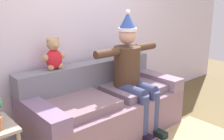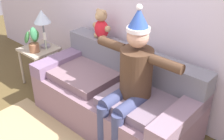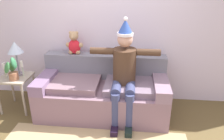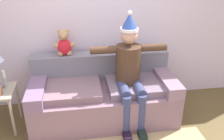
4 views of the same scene
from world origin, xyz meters
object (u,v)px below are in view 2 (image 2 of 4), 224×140
Objects in this scene: teddy_bear at (101,25)px; candle_short at (45,39)px; side_table at (40,55)px; candle_tall at (31,36)px; table_lamp at (42,18)px; couch at (116,97)px; person_seated at (130,80)px; potted_plant at (33,41)px.

candle_short is at bearing -156.83° from teddy_bear.
candle_tall is (-0.13, -0.02, 0.26)m from side_table.
table_lamp is at bearing 34.14° from candle_tall.
teddy_bear is 0.69× the size of table_lamp.
teddy_bear is 1.16m from candle_tall.
couch is 8.24× the size of candle_tall.
side_table is at bearing -157.73° from teddy_bear.
candle_tall is (-0.17, -0.11, -0.28)m from table_lamp.
couch is 1.29× the size of person_seated.
candle_tall reaches higher than side_table.
potted_plant is at bearing -179.33° from person_seated.
person_seated is at bearing -4.42° from candle_short.
person_seated reaches higher than table_lamp.
person_seated is at bearing -1.98° from candle_tall.
teddy_bear is (-0.51, 0.29, 0.70)m from couch.
couch reaches higher than side_table.
candle_tall is (-1.89, 0.07, -0.06)m from person_seated.
potted_plant is 0.20m from candle_tall.
teddy_bear reaches higher than candle_short.
side_table is 0.29m from potted_plant.
side_table is at bearing 177.22° from person_seated.
potted_plant is (-0.86, -0.48, -0.30)m from teddy_bear.
couch is 7.65× the size of candle_short.
potted_plant is at bearing -86.37° from table_lamp.
person_seated is at bearing 0.67° from potted_plant.
couch is 3.45× the size of side_table.
potted_plant is (0.05, -0.11, 0.26)m from side_table.
couch reaches higher than candle_short.
couch is 5.31× the size of potted_plant.
candle_short is (0.27, 0.06, 0.01)m from candle_tall.
table_lamp reaches higher than potted_plant.
person_seated is 4.12× the size of potted_plant.
couch is 1.53m from table_lamp.
potted_plant reaches higher than couch.
person_seated is 1.89m from candle_tall.
potted_plant is at bearing -119.98° from candle_short.
couch is 0.91m from teddy_bear.
candle_tall is at bearing -167.26° from candle_short.
potted_plant reaches higher than candle_tall.
couch reaches higher than candle_tall.
candle_short is at bearing 175.58° from person_seated.
candle_short is (0.08, 0.15, 0.01)m from potted_plant.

